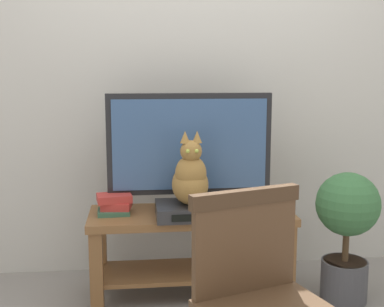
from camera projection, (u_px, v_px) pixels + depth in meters
back_wall at (194, 56)px, 3.28m from camera, size 7.00×0.12×2.80m
tv_stand at (191, 238)px, 2.94m from camera, size 1.16×0.44×0.51m
tv at (190, 148)px, 2.93m from camera, size 0.95×0.20×0.68m
media_box at (190, 210)px, 2.82m from camera, size 0.38×0.29×0.07m
cat at (191, 178)px, 2.77m from camera, size 0.21×0.36×0.41m
wooden_chair at (262, 291)px, 1.87m from camera, size 0.58×0.59×0.87m
book_stack at (115, 204)px, 2.88m from camera, size 0.21×0.17×0.11m
potted_plant at (347, 225)px, 2.86m from camera, size 0.36×0.36×0.75m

